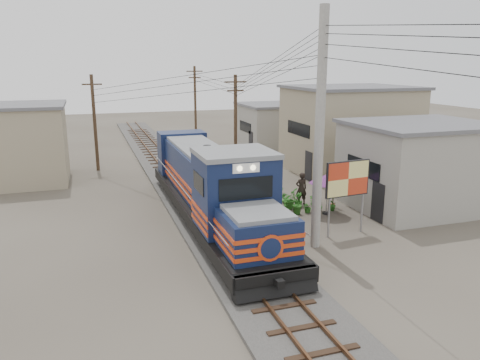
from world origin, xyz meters
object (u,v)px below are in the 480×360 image
object	(u,v)px
market_umbrella	(328,179)
locomotive	(211,188)
billboard	(348,181)
vendor	(301,189)

from	to	relation	value
market_umbrella	locomotive	bearing A→B (deg)	174.93
billboard	market_umbrella	distance (m)	3.14
vendor	market_umbrella	bearing A→B (deg)	105.81
billboard	market_umbrella	xyz separation A→B (m)	(0.66, 2.99, -0.68)
locomotive	market_umbrella	world-z (taller)	locomotive
market_umbrella	vendor	xyz separation A→B (m)	(-0.55, 1.96, -0.98)
billboard	vendor	xyz separation A→B (m)	(0.11, 4.95, -1.66)
locomotive	market_umbrella	xyz separation A→B (m)	(6.14, -0.55, 0.09)
locomotive	billboard	bearing A→B (deg)	-32.82
billboard	vendor	size ratio (longest dim) A/B	1.88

